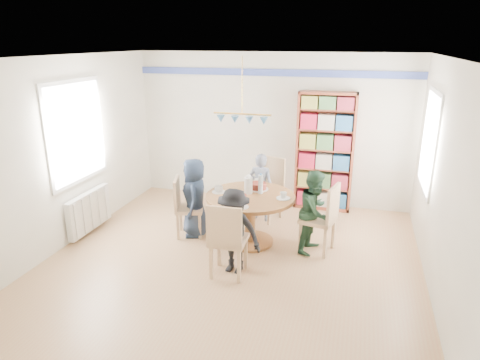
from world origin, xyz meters
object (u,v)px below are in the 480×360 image
(chair_right, at_px, (324,216))
(person_left, at_px, (195,198))
(radiator, at_px, (89,211))
(chair_near, at_px, (227,237))
(dining_table, at_px, (250,208))
(person_right, at_px, (315,211))
(person_far, at_px, (261,187))
(person_near, at_px, (234,231))
(bookshelf, at_px, (325,153))
(chair_left, at_px, (184,204))
(chair_far, at_px, (269,185))

(chair_right, xyz_separation_m, person_left, (-1.95, 0.03, 0.06))
(radiator, distance_m, chair_right, 3.60)
(chair_near, bearing_deg, person_left, 128.51)
(dining_table, xyz_separation_m, person_right, (0.94, 0.01, 0.04))
(radiator, relative_size, dining_table, 0.77)
(person_far, xyz_separation_m, person_near, (0.06, -1.75, -0.00))
(person_far, bearing_deg, bookshelf, -133.70)
(chair_left, xyz_separation_m, person_left, (0.15, 0.06, 0.10))
(person_left, height_order, bookshelf, bookshelf)
(person_left, bearing_deg, chair_far, 117.24)
(chair_right, bearing_deg, radiator, -174.70)
(person_right, distance_m, person_near, 1.28)
(chair_far, height_order, person_far, person_far)
(chair_right, bearing_deg, chair_far, 134.77)
(chair_far, xyz_separation_m, chair_near, (-0.09, -2.05, -0.02))
(radiator, bearing_deg, chair_far, 27.79)
(chair_far, relative_size, person_left, 0.85)
(dining_table, xyz_separation_m, chair_right, (1.07, -0.00, -0.00))
(radiator, distance_m, chair_left, 1.52)
(chair_near, bearing_deg, chair_left, 134.73)
(chair_near, bearing_deg, chair_right, 43.11)
(dining_table, bearing_deg, person_right, 0.62)
(chair_left, bearing_deg, bookshelf, 42.02)
(dining_table, relative_size, person_far, 1.13)
(person_far, bearing_deg, person_near, 97.04)
(chair_left, bearing_deg, chair_far, 43.83)
(chair_far, bearing_deg, bookshelf, 39.51)
(chair_far, distance_m, person_right, 1.34)
(radiator, height_order, person_far, person_far)
(chair_left, height_order, bookshelf, bookshelf)
(chair_right, relative_size, person_left, 0.82)
(person_right, xyz_separation_m, person_far, (-0.99, 0.87, -0.02))
(radiator, relative_size, chair_right, 0.99)
(dining_table, bearing_deg, person_near, -89.23)
(chair_far, relative_size, bookshelf, 0.50)
(radiator, bearing_deg, chair_near, -15.80)
(person_left, bearing_deg, chair_right, 69.86)
(chair_right, height_order, person_left, person_left)
(chair_left, height_order, chair_near, chair_near)
(chair_far, xyz_separation_m, person_right, (0.88, -1.01, 0.03))
(dining_table, relative_size, bookshelf, 0.63)
(chair_right, height_order, chair_near, same)
(radiator, relative_size, person_right, 0.83)
(chair_far, bearing_deg, person_left, -133.64)
(person_left, bearing_deg, person_near, 25.52)
(person_left, xyz_separation_m, person_far, (0.83, 0.85, -0.04))
(person_near, bearing_deg, chair_left, 149.48)
(dining_table, height_order, person_right, person_right)
(radiator, relative_size, person_near, 0.88)
(chair_left, bearing_deg, chair_right, 0.67)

